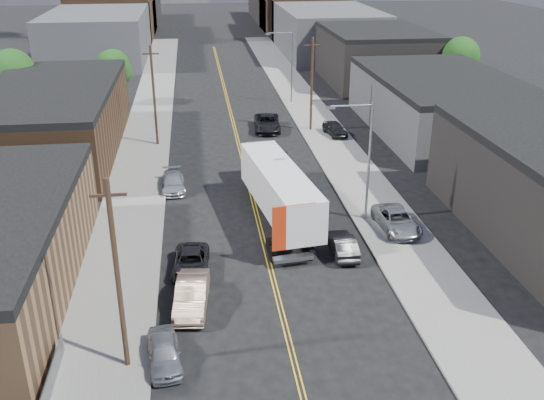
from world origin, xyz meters
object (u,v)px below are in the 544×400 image
object	(u,v)px
car_left_d	(173,182)
car_right_oncoming	(342,245)
car_right_lot_a	(397,220)
car_left_a	(164,352)
car_left_b	(192,295)
car_left_c	(191,262)
semi_truck	(276,184)
car_ahead_truck	(267,123)
car_right_lot_c	(335,129)

from	to	relation	value
car_left_d	car_right_oncoming	distance (m)	17.17
car_right_lot_a	car_left_a	bearing A→B (deg)	-144.83
car_left_d	car_left_b	bearing A→B (deg)	-89.09
car_left_c	car_right_oncoming	bearing A→B (deg)	9.33
car_right_oncoming	car_right_lot_a	size ratio (longest dim) A/B	0.82
semi_truck	car_right_oncoming	xyz separation A→B (m)	(3.50, -6.90, -1.75)
car_right_lot_a	car_ahead_truck	xyz separation A→B (m)	(-6.15, 25.95, -0.04)
car_right_oncoming	car_ahead_truck	xyz separation A→B (m)	(-1.49, 28.78, 0.13)
car_left_a	semi_truck	bearing A→B (deg)	57.74
car_left_a	car_right_lot_c	world-z (taller)	car_right_lot_c
semi_truck	car_left_a	size ratio (longest dim) A/B	4.24
car_left_d	car_right_lot_a	size ratio (longest dim) A/B	0.89
car_right_oncoming	car_left_b	bearing A→B (deg)	28.18
car_left_c	car_left_d	bearing A→B (deg)	99.16
semi_truck	car_left_d	distance (m)	10.05
car_left_a	car_left_c	world-z (taller)	car_left_a
car_right_oncoming	car_right_lot_c	size ratio (longest dim) A/B	1.02
car_right_lot_c	car_left_a	bearing A→B (deg)	-124.66
car_ahead_truck	car_left_b	bearing A→B (deg)	-99.37
car_right_oncoming	semi_truck	bearing A→B (deg)	-62.16
car_left_a	car_ahead_truck	distance (m)	40.00
semi_truck	car_right_lot_a	world-z (taller)	semi_truck
car_left_d	car_right_lot_c	world-z (taller)	car_right_lot_c
car_left_b	car_right_lot_c	xyz separation A→B (m)	(15.36, 30.75, 0.04)
car_left_b	car_left_d	size ratio (longest dim) A/B	1.08
car_left_a	car_left_c	size ratio (longest dim) A/B	0.83
car_ahead_truck	car_left_d	bearing A→B (deg)	-117.16
semi_truck	car_left_c	bearing A→B (deg)	-137.18
car_left_a	car_left_c	bearing A→B (deg)	73.93
car_left_c	car_right_oncoming	size ratio (longest dim) A/B	1.12
semi_truck	car_right_oncoming	size ratio (longest dim) A/B	3.95
car_left_c	car_left_d	xyz separation A→B (m)	(-1.40, 13.88, 0.01)
car_right_oncoming	car_right_lot_a	xyz separation A→B (m)	(4.66, 2.84, 0.17)
semi_truck	car_right_lot_a	xyz separation A→B (m)	(8.16, -4.06, -1.58)
car_left_c	car_ahead_truck	bearing A→B (deg)	77.47
car_right_lot_a	car_right_lot_c	distance (m)	22.77
semi_truck	car_left_d	xyz separation A→B (m)	(-7.90, 5.94, -1.79)
semi_truck	car_right_lot_c	size ratio (longest dim) A/B	4.05
car_right_lot_a	car_left_d	bearing A→B (deg)	144.68
car_left_b	car_ahead_truck	size ratio (longest dim) A/B	0.84
car_left_a	car_right_oncoming	size ratio (longest dim) A/B	0.93
car_left_a	car_right_oncoming	xyz separation A→B (m)	(11.40, 9.97, 0.03)
car_left_b	car_right_lot_a	bearing A→B (deg)	34.49
car_left_b	car_right_oncoming	size ratio (longest dim) A/B	1.17
semi_truck	car_right_lot_a	size ratio (longest dim) A/B	3.25
car_left_a	car_left_c	distance (m)	9.04
car_left_d	car_right_lot_a	distance (m)	18.92
semi_truck	car_right_oncoming	bearing A→B (deg)	-70.96
car_right_oncoming	car_ahead_truck	world-z (taller)	car_ahead_truck
car_right_oncoming	car_right_lot_c	world-z (taller)	car_right_lot_c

